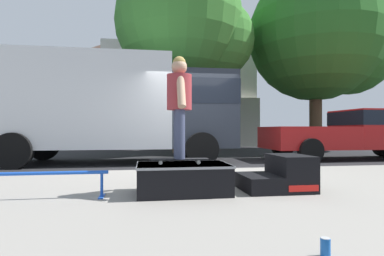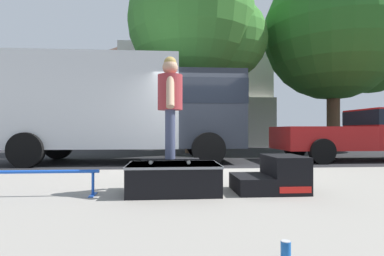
{
  "view_description": "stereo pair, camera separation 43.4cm",
  "coord_description": "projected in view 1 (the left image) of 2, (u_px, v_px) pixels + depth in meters",
  "views": [
    {
      "loc": [
        -1.3,
        -7.17,
        0.97
      ],
      "look_at": [
        -0.4,
        -1.36,
        1.0
      ],
      "focal_mm": 29.16,
      "sensor_mm": 36.0,
      "label": 1
    },
    {
      "loc": [
        -0.87,
        -7.22,
        0.97
      ],
      "look_at": [
        -0.4,
        -1.36,
        1.0
      ],
      "focal_mm": 29.16,
      "sensor_mm": 36.0,
      "label": 2
    }
  ],
  "objects": [
    {
      "name": "grind_rail",
      "position": [
        39.0,
        178.0,
        3.82
      ],
      "size": [
        1.65,
        0.28,
        0.33
      ],
      "color": "blue",
      "rests_on": "sidewalk_slab"
    },
    {
      "name": "house_behind",
      "position": [
        175.0,
        82.0,
        21.42
      ],
      "size": [
        9.54,
        8.23,
        8.4
      ],
      "color": "silver",
      "rests_on": "ground"
    },
    {
      "name": "kicker_ramp",
      "position": [
        281.0,
        176.0,
        4.37
      ],
      "size": [
        0.94,
        0.75,
        0.49
      ],
      "color": "black",
      "rests_on": "sidewalk_slab"
    },
    {
      "name": "pickup_truck_red",
      "position": [
        356.0,
        132.0,
        10.21
      ],
      "size": [
        5.7,
        2.09,
        1.61
      ],
      "color": "red",
      "rests_on": "ground"
    },
    {
      "name": "street_tree_main",
      "position": [
        187.0,
        26.0,
        13.01
      ],
      "size": [
        5.83,
        5.3,
        8.12
      ],
      "color": "brown",
      "rests_on": "ground"
    },
    {
      "name": "street_tree_neighbour",
      "position": [
        323.0,
        39.0,
        14.54
      ],
      "size": [
        6.76,
        6.15,
        8.47
      ],
      "color": "brown",
      "rests_on": "ground"
    },
    {
      "name": "sidewalk_slab",
      "position": [
        239.0,
        195.0,
        4.31
      ],
      "size": [
        50.0,
        5.0,
        0.12
      ],
      "primitive_type": "cube",
      "color": "gray",
      "rests_on": "ground"
    },
    {
      "name": "box_truck",
      "position": [
        117.0,
        105.0,
        9.14
      ],
      "size": [
        6.91,
        2.63,
        3.05
      ],
      "color": "white",
      "rests_on": "ground"
    },
    {
      "name": "skater_kid",
      "position": [
        179.0,
        98.0,
        4.18
      ],
      "size": [
        0.33,
        0.71,
        1.38
      ],
      "color": "#3F4766",
      "rests_on": "skateboard"
    },
    {
      "name": "ground_plane",
      "position": [
        200.0,
        171.0,
        7.28
      ],
      "size": [
        140.0,
        140.0,
        0.0
      ],
      "primitive_type": "plane",
      "color": "black"
    },
    {
      "name": "skate_box",
      "position": [
        183.0,
        177.0,
        4.16
      ],
      "size": [
        1.22,
        0.82,
        0.39
      ],
      "color": "black",
      "rests_on": "sidewalk_slab"
    },
    {
      "name": "soda_can",
      "position": [
        325.0,
        247.0,
        2.08
      ],
      "size": [
        0.07,
        0.07,
        0.13
      ],
      "color": "#1959B2",
      "rests_on": "sidewalk_slab"
    },
    {
      "name": "skateboard",
      "position": [
        179.0,
        159.0,
        4.18
      ],
      "size": [
        0.79,
        0.24,
        0.07
      ],
      "color": "black",
      "rests_on": "skate_box"
    }
  ]
}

